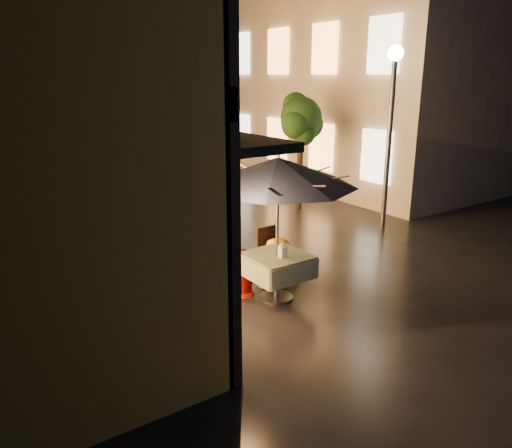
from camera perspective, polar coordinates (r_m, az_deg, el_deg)
ground at (r=9.26m, az=11.09°, el=-6.44°), size 90.00×90.00×0.00m
east_building_near at (r=18.45m, az=13.84°, el=15.68°), size 7.30×9.30×6.80m
east_building_far at (r=27.51m, az=-4.96°, el=16.78°), size 7.30×10.30×7.30m
street_tree at (r=13.54m, az=5.18°, el=11.68°), size 1.43×1.20×3.15m
streetlamp_near at (r=12.12m, az=15.24°, el=12.96°), size 0.36×0.36×4.23m
streetlamp_far at (r=21.90m, az=-10.07°, el=14.69°), size 0.36×0.36×4.23m
cafe_table at (r=8.21m, az=2.38°, el=-4.76°), size 0.99×0.99×0.78m
patio_umbrella at (r=7.78m, az=2.52°, el=6.01°), size 2.51×2.51×2.46m
cafe_chair_left at (r=8.58m, az=-2.72°, el=-4.14°), size 0.42×0.42×0.97m
cafe_chair_right at (r=9.00m, az=1.61°, el=-3.11°), size 0.42×0.42×0.97m
table_lantern at (r=7.98m, az=3.07°, el=-2.87°), size 0.16×0.16×0.25m
person_orange at (r=8.37m, az=-2.02°, el=-2.90°), size 0.90×0.79×1.56m
person_yellow at (r=8.76m, az=2.61°, el=-1.77°), size 1.11×0.70×1.63m
bicycle_0 at (r=10.57m, az=-14.40°, el=-0.95°), size 1.92×1.33×0.96m
bicycle_1 at (r=11.60m, az=-14.82°, el=0.82°), size 1.76×0.52×1.05m
bicycle_2 at (r=11.82m, az=-14.37°, el=0.75°), size 1.80×1.10×0.89m
bicycle_3 at (r=12.81m, az=-16.15°, el=1.93°), size 1.62×0.90×0.94m
bicycle_4 at (r=13.71m, az=-18.99°, el=2.56°), size 1.77×0.77×0.91m
bicycle_5 at (r=15.53m, az=-18.97°, el=4.29°), size 1.70×1.05×0.99m
bicycle_6 at (r=16.15m, az=-19.63°, el=4.46°), size 1.74×1.14×0.87m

